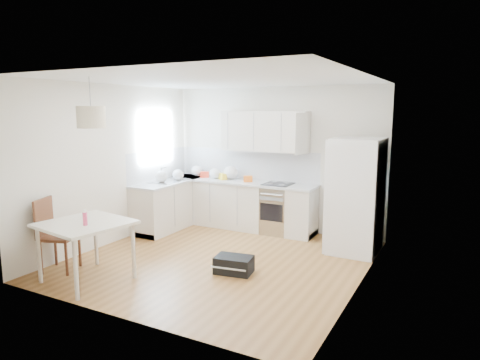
% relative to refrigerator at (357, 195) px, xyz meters
% --- Properties ---
extents(floor, '(4.20, 4.20, 0.00)m').
position_rel_refrigerator_xyz_m(floor, '(-1.72, -1.43, -0.92)').
color(floor, brown).
rests_on(floor, ground).
extents(ceiling, '(4.20, 4.20, 0.00)m').
position_rel_refrigerator_xyz_m(ceiling, '(-1.72, -1.43, 1.78)').
color(ceiling, white).
rests_on(ceiling, wall_back).
extents(wall_back, '(4.20, 0.00, 4.20)m').
position_rel_refrigerator_xyz_m(wall_back, '(-1.72, 0.67, 0.43)').
color(wall_back, white).
rests_on(wall_back, floor).
extents(wall_left, '(0.00, 4.20, 4.20)m').
position_rel_refrigerator_xyz_m(wall_left, '(-3.82, -1.43, 0.43)').
color(wall_left, white).
rests_on(wall_left, floor).
extents(wall_right, '(0.00, 4.20, 4.20)m').
position_rel_refrigerator_xyz_m(wall_right, '(0.38, -1.43, 0.43)').
color(wall_right, white).
rests_on(wall_right, floor).
extents(window_glassblock, '(0.02, 1.00, 1.00)m').
position_rel_refrigerator_xyz_m(window_glassblock, '(-3.81, -0.28, 0.83)').
color(window_glassblock, '#BFE0F9').
rests_on(window_glassblock, wall_left).
extents(cabinets_back, '(3.00, 0.60, 0.88)m').
position_rel_refrigerator_xyz_m(cabinets_back, '(-2.32, 0.37, -0.48)').
color(cabinets_back, beige).
rests_on(cabinets_back, floor).
extents(cabinets_left, '(0.60, 1.80, 0.88)m').
position_rel_refrigerator_xyz_m(cabinets_left, '(-3.52, -0.23, -0.48)').
color(cabinets_left, beige).
rests_on(cabinets_left, floor).
extents(counter_back, '(3.02, 0.64, 0.04)m').
position_rel_refrigerator_xyz_m(counter_back, '(-2.32, 0.37, -0.02)').
color(counter_back, '#AAADAF').
rests_on(counter_back, cabinets_back).
extents(counter_left, '(0.64, 1.82, 0.04)m').
position_rel_refrigerator_xyz_m(counter_left, '(-3.52, -0.23, -0.02)').
color(counter_left, '#AAADAF').
rests_on(counter_left, cabinets_left).
extents(backsplash_back, '(3.00, 0.01, 0.58)m').
position_rel_refrigerator_xyz_m(backsplash_back, '(-2.32, 0.67, 0.29)').
color(backsplash_back, white).
rests_on(backsplash_back, wall_back).
extents(backsplash_left, '(0.01, 1.80, 0.58)m').
position_rel_refrigerator_xyz_m(backsplash_left, '(-3.82, -0.23, 0.29)').
color(backsplash_left, white).
rests_on(backsplash_left, wall_left).
extents(upper_cabinets, '(1.70, 0.32, 0.75)m').
position_rel_refrigerator_xyz_m(upper_cabinets, '(-1.87, 0.51, 0.96)').
color(upper_cabinets, beige).
rests_on(upper_cabinets, wall_back).
extents(range_oven, '(0.50, 0.61, 0.88)m').
position_rel_refrigerator_xyz_m(range_oven, '(-1.52, 0.37, -0.48)').
color(range_oven, '#B1B3B6').
rests_on(range_oven, floor).
extents(sink, '(0.50, 0.80, 0.16)m').
position_rel_refrigerator_xyz_m(sink, '(-3.52, -0.28, -0.00)').
color(sink, '#B1B3B6').
rests_on(sink, counter_left).
extents(refrigerator, '(0.88, 0.93, 1.84)m').
position_rel_refrigerator_xyz_m(refrigerator, '(0.00, 0.00, 0.00)').
color(refrigerator, white).
rests_on(refrigerator, floor).
extents(dining_table, '(1.18, 1.18, 0.81)m').
position_rel_refrigerator_xyz_m(dining_table, '(-2.89, -2.93, -0.20)').
color(dining_table, beige).
rests_on(dining_table, floor).
extents(dining_chair, '(0.57, 0.57, 1.05)m').
position_rel_refrigerator_xyz_m(dining_chair, '(-3.52, -2.84, -0.40)').
color(dining_chair, '#482515').
rests_on(dining_chair, floor).
extents(drink_bottle, '(0.07, 0.07, 0.20)m').
position_rel_refrigerator_xyz_m(drink_bottle, '(-2.77, -3.03, -0.01)').
color(drink_bottle, '#D83C62').
rests_on(drink_bottle, dining_table).
extents(gym_bag, '(0.56, 0.41, 0.24)m').
position_rel_refrigerator_xyz_m(gym_bag, '(-1.28, -1.77, -0.80)').
color(gym_bag, black).
rests_on(gym_bag, floor).
extents(pendant_lamp, '(0.42, 0.42, 0.29)m').
position_rel_refrigerator_xyz_m(pendant_lamp, '(-2.88, -2.73, 1.26)').
color(pendant_lamp, beige).
rests_on(pendant_lamp, ceiling).
extents(grocery_bag_a, '(0.25, 0.21, 0.22)m').
position_rel_refrigerator_xyz_m(grocery_bag_a, '(-3.37, 0.47, 0.11)').
color(grocery_bag_a, silver).
rests_on(grocery_bag_a, counter_back).
extents(grocery_bag_b, '(0.23, 0.20, 0.21)m').
position_rel_refrigerator_xyz_m(grocery_bag_b, '(-2.88, 0.38, 0.11)').
color(grocery_bag_b, silver).
rests_on(grocery_bag_b, counter_back).
extents(grocery_bag_c, '(0.29, 0.25, 0.26)m').
position_rel_refrigerator_xyz_m(grocery_bag_c, '(-2.57, 0.47, 0.13)').
color(grocery_bag_c, silver).
rests_on(grocery_bag_c, counter_back).
extents(grocery_bag_d, '(0.23, 0.19, 0.21)m').
position_rel_refrigerator_xyz_m(grocery_bag_d, '(-3.45, -0.08, 0.10)').
color(grocery_bag_d, silver).
rests_on(grocery_bag_d, counter_back).
extents(grocery_bag_e, '(0.25, 0.21, 0.23)m').
position_rel_refrigerator_xyz_m(grocery_bag_e, '(-3.54, -0.48, 0.11)').
color(grocery_bag_e, silver).
rests_on(grocery_bag_e, counter_left).
extents(snack_orange, '(0.20, 0.17, 0.12)m').
position_rel_refrigerator_xyz_m(snack_orange, '(-2.13, 0.35, 0.06)').
color(snack_orange, '#DE5E13').
rests_on(snack_orange, counter_back).
extents(snack_yellow, '(0.20, 0.19, 0.12)m').
position_rel_refrigerator_xyz_m(snack_yellow, '(-2.70, 0.37, 0.06)').
color(snack_yellow, yellow).
rests_on(snack_yellow, counter_back).
extents(snack_red, '(0.21, 0.18, 0.12)m').
position_rel_refrigerator_xyz_m(snack_red, '(-3.15, 0.41, 0.06)').
color(snack_red, red).
rests_on(snack_red, counter_back).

